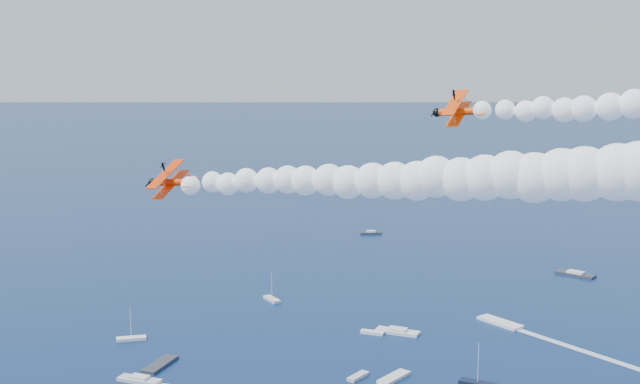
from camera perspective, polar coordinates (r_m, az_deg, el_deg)
The scene contains 5 objects.
biplane_lead at distance 114.70m, azimuth 9.34°, elevation 5.31°, with size 7.30×8.19×4.93m, color #FF4605, non-canonical shape.
biplane_trail at distance 108.42m, azimuth -9.85°, elevation 0.64°, with size 6.61×7.41×4.46m, color #F73505, non-canonical shape.
smoke_trail_trail at distance 94.20m, azimuth 7.10°, elevation 0.89°, with size 64.42×21.66×11.62m, color white, non-canonical shape.
spectator_boats at distance 210.95m, azimuth 18.02°, elevation -9.29°, with size 221.45×157.29×0.70m.
boat_wakes at distance 184.06m, azimuth 11.07°, elevation -11.94°, with size 88.60×124.30×0.04m.
Camera 1 is at (63.45, -73.19, 67.84)m, focal length 48.01 mm.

